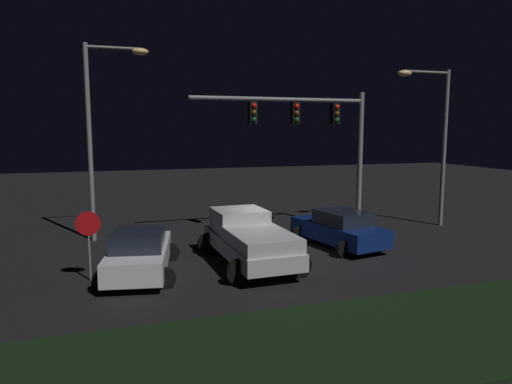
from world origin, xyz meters
The scene contains 9 objects.
ground_plane centered at (0.00, 0.00, 0.00)m, with size 80.00×80.00×0.00m, color black.
grass_median centered at (0.00, -7.79, 0.05)m, with size 23.43×4.59×0.10m, color black.
pickup_truck centered at (-1.10, -0.95, 1.00)m, with size 2.99×5.46×1.80m.
car_sedan centered at (3.16, 0.24, 0.74)m, with size 3.02×4.66×1.51m.
car_sedan_far centered at (-4.91, -1.14, 0.74)m, with size 3.00×4.66×1.51m.
traffic_signal_gantry centered at (3.31, 3.14, 4.90)m, with size 8.32×0.56×6.50m.
street_lamp_left centered at (-5.94, 4.42, 5.22)m, with size 2.65×0.44×8.31m.
street_lamp_right centered at (9.41, 2.49, 4.87)m, with size 2.90×0.44×7.62m.
stop_sign centered at (-6.44, -1.29, 1.56)m, with size 0.76×0.08×2.23m.
Camera 1 is at (-5.81, -16.43, 4.76)m, focal length 32.53 mm.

